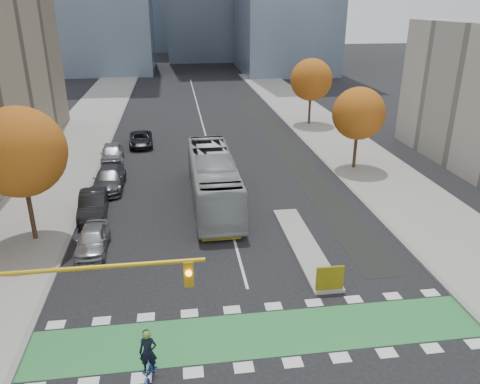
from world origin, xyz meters
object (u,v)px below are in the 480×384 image
object	(u,v)px
tree_east_near	(359,114)
parked_car_a	(92,239)
parked_car_c	(109,179)
parked_car_d	(141,139)
parked_car_e	(112,153)
bus	(213,179)
hazard_board	(330,278)
traffic_signal_west	(45,298)
parked_car_b	(93,204)
tree_east_far	(311,80)
tree_west	(20,152)
cyclist	(149,366)

from	to	relation	value
tree_east_near	parked_car_a	bearing A→B (deg)	-149.92
parked_car_c	parked_car_d	world-z (taller)	parked_car_c
parked_car_d	parked_car_e	distance (m)	5.49
bus	hazard_board	bearing A→B (deg)	-69.07
parked_car_c	bus	bearing A→B (deg)	-26.01
parked_car_a	parked_car_e	xyz separation A→B (m)	(-0.68, 16.54, 0.11)
parked_car_a	parked_car_c	world-z (taller)	parked_car_c
traffic_signal_west	parked_car_a	world-z (taller)	traffic_signal_west
parked_car_b	hazard_board	bearing A→B (deg)	-44.00
parked_car_b	parked_car_d	world-z (taller)	parked_car_b
bus	parked_car_d	size ratio (longest dim) A/B	2.60
tree_east_far	traffic_signal_west	world-z (taller)	tree_east_far
tree_west	bus	world-z (taller)	tree_west
tree_east_far	cyclist	world-z (taller)	tree_east_far
parked_car_a	parked_car_d	distance (m)	21.60
hazard_board	parked_car_a	distance (m)	13.72
hazard_board	parked_car_e	bearing A→B (deg)	119.94
tree_east_far	parked_car_e	bearing A→B (deg)	-152.41
tree_east_far	parked_car_e	world-z (taller)	tree_east_far
traffic_signal_west	parked_car_d	xyz separation A→B (m)	(1.19, 32.28, -3.35)
traffic_signal_west	parked_car_c	bearing A→B (deg)	91.62
cyclist	parked_car_e	distance (m)	27.78
tree_west	parked_car_d	size ratio (longest dim) A/B	1.67
parked_car_e	bus	bearing A→B (deg)	-56.07
parked_car_a	hazard_board	bearing A→B (deg)	-26.17
tree_east_far	parked_car_d	world-z (taller)	tree_east_far
tree_east_far	bus	size ratio (longest dim) A/B	0.60
tree_east_near	parked_car_b	bearing A→B (deg)	-162.13
cyclist	parked_car_b	bearing A→B (deg)	111.04
tree_east_near	parked_car_e	distance (m)	21.91
traffic_signal_west	parked_car_e	size ratio (longest dim) A/B	1.74
hazard_board	bus	bearing A→B (deg)	111.31
bus	parked_car_b	bearing A→B (deg)	-172.76
tree_west	bus	xyz separation A→B (m)	(11.27, 4.33, -3.83)
tree_east_near	parked_car_d	bearing A→B (deg)	152.47
cyclist	bus	xyz separation A→B (m)	(3.90, 17.00, 0.99)
tree_west	parked_car_b	size ratio (longest dim) A/B	1.68
tree_east_near	parked_car_e	world-z (taller)	tree_east_near
hazard_board	parked_car_c	bearing A→B (deg)	127.99
bus	tree_east_near	bearing A→B (deg)	23.61
tree_west	parked_car_b	bearing A→B (deg)	47.10
tree_east_far	cyclist	xyz separation A→B (m)	(-17.13, -38.67, -4.45)
parked_car_c	parked_car_d	size ratio (longest dim) A/B	1.12
parked_car_a	parked_car_e	size ratio (longest dim) A/B	0.86
parked_car_e	parked_car_d	bearing A→B (deg)	61.22
parked_car_a	parked_car_b	xyz separation A→B (m)	(-0.68, 5.00, 0.09)
cyclist	parked_car_d	distance (m)	32.50
hazard_board	bus	xyz separation A→B (m)	(-4.73, 12.13, 0.99)
cyclist	parked_car_e	xyz separation A→B (m)	(-4.37, 27.43, 0.04)
traffic_signal_west	parked_car_e	distance (m)	27.49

